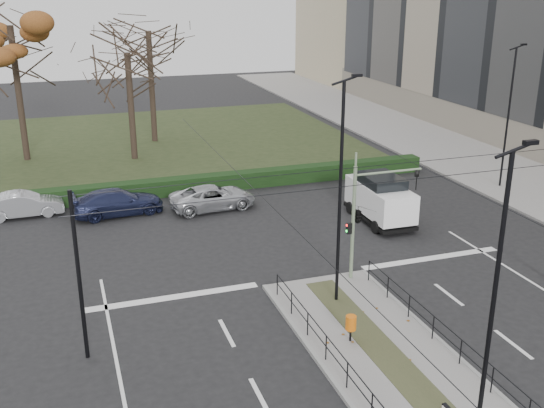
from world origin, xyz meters
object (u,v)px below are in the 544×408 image
Objects in this scene: streetlamp_median_far at (341,192)px; streetlamp_sidewalk at (508,116)px; litter_bin at (351,323)px; parked_car_fourth at (213,197)px; parked_car_third at (117,202)px; traffic_light at (360,214)px; white_van at (380,198)px; bare_tree_near at (128,61)px; rust_tree at (10,26)px; parked_car_second at (24,205)px; streetlamp_median_near at (493,307)px; bare_tree_center at (149,39)px.

streetlamp_median_far is 19.04m from streetlamp_sidewalk.
litter_bin is 15.51m from parked_car_fourth.
parked_car_third is at bearing 118.48° from streetlamp_median_far.
parked_car_third is at bearing 127.44° from traffic_light.
white_van is 20.84m from bare_tree_near.
rust_tree is (-12.19, 26.76, 4.71)m from streetlamp_median_far.
parked_car_third is at bearing -107.09° from parked_car_second.
streetlamp_median_near is 38.19m from rust_tree.
streetlamp_median_near is at bearing -71.22° from rust_tree.
parked_car_fourth is 1.00× the size of white_van.
parked_car_fourth is at bearing 94.31° from litter_bin.
bare_tree_center is (9.41, 14.95, 7.33)m from parked_car_second.
parked_car_second is at bearing -125.64° from bare_tree_near.
streetlamp_sidewalk is 1.74× the size of parked_car_third.
rust_tree is at bearing 114.49° from streetlamp_median_far.
streetlamp_median_near is 1.77× the size of white_van.
bare_tree_center is 1.14× the size of bare_tree_near.
traffic_light is 0.50× the size of bare_tree_near.
bare_tree_near is (-4.85, 33.69, 2.53)m from streetlamp_median_near.
rust_tree is at bearing 110.93° from litter_bin.
streetlamp_sidewalk is 32.76m from rust_tree.
bare_tree_near is (-4.03, 27.58, 6.18)m from litter_bin.
streetlamp_median_far is 25.18m from bare_tree_near.
litter_bin is 0.11× the size of streetlamp_median_near.
streetlamp_median_near reaches higher than litter_bin.
parked_car_third is at bearing 173.31° from streetlamp_sidewalk.
parked_car_third is (-7.19, 13.25, -3.94)m from streetlamp_median_far.
bare_tree_center is (4.56, 16.28, 7.29)m from parked_car_third.
parked_car_fourth is 0.49× the size of bare_tree_near.
streetlamp_median_near is at bearing -98.92° from traffic_light.
traffic_light is 2.88m from streetlamp_median_far.
bare_tree_center is at bearing 16.10° from rust_tree.
bare_tree_near is at bearing -17.72° from parked_car_third.
bare_tree_center reaches higher than white_van.
traffic_light is at bearing -166.17° from parked_car_fourth.
parked_car_second is 13.87m from bare_tree_near.
bare_tree_center is at bearing -2.78° from parked_car_fourth.
parked_car_second is at bearing 73.38° from parked_car_fourth.
litter_bin is at bearing 97.67° from streetlamp_median_near.
parked_car_third is 13.19m from bare_tree_near.
streetlamp_median_far is 10.31m from white_van.
streetlamp_median_far is 0.90× the size of bare_tree_near.
parked_car_third is (4.85, -1.32, 0.04)m from parked_car_second.
parked_car_fourth is at bearing -76.71° from bare_tree_near.
parked_car_fourth is at bearing 108.75° from traffic_light.
traffic_light is at bearing 81.08° from streetlamp_median_near.
parked_car_third is (-6.37, 16.22, -0.12)m from litter_bin.
rust_tree is (-18.15, 19.04, 8.05)m from white_van.
parked_car_third is at bearing 76.77° from parked_car_fourth.
streetlamp_median_near is 0.96× the size of streetlamp_median_far.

